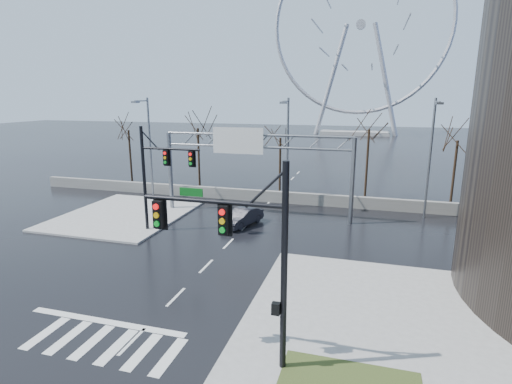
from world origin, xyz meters
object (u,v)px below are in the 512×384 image
(sign_gantry, at_px, (251,157))
(car, at_px, (243,217))
(signal_mast_near, at_px, (247,246))
(signal_mast_far, at_px, (157,170))
(ferris_wheel, at_px, (360,32))

(sign_gantry, bearing_deg, car, -88.54)
(sign_gantry, bearing_deg, signal_mast_near, -73.81)
(signal_mast_far, height_order, sign_gantry, signal_mast_far)
(signal_mast_near, height_order, car, signal_mast_near)
(car, bearing_deg, signal_mast_near, -53.77)
(ferris_wheel, height_order, car, ferris_wheel)
(signal_mast_far, bearing_deg, sign_gantry, 47.53)
(signal_mast_far, xyz_separation_m, sign_gantry, (5.49, 6.00, 0.35))
(ferris_wheel, relative_size, car, 12.32)
(signal_mast_near, bearing_deg, signal_mast_far, 130.26)
(car, bearing_deg, signal_mast_far, -131.76)
(signal_mast_near, bearing_deg, car, 108.51)
(signal_mast_far, xyz_separation_m, ferris_wheel, (10.87, 86.04, 21.30))
(signal_mast_near, xyz_separation_m, car, (-5.45, 16.28, -4.19))
(signal_mast_far, relative_size, ferris_wheel, 0.16)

